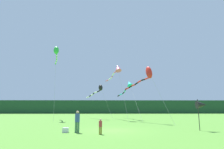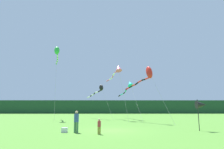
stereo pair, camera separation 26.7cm
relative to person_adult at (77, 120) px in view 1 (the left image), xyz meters
name	(u,v)px [view 1 (the left image)]	position (x,y,z in m)	size (l,w,h in m)	color
ground_plane	(113,130)	(2.99, 1.43, -0.98)	(120.00, 120.00, 0.00)	#4C842D
distant_treeline	(110,107)	(2.99, 46.43, 1.13)	(108.00, 3.79, 4.21)	#1E4228
person_adult	(77,120)	(0.00, 0.00, 0.00)	(0.38, 0.38, 1.75)	#3F724C
person_child	(100,126)	(1.93, -0.94, -0.32)	(0.26, 0.26, 1.17)	olive
cooler_box	(66,130)	(-0.97, 0.19, -0.79)	(0.47, 0.42, 0.38)	silver
banner_flag_pole	(202,105)	(10.91, 1.06, 1.26)	(0.90, 0.70, 2.75)	black
kite_red	(147,74)	(7.84, 9.41, 5.52)	(4.97, 7.53, 7.71)	#B2B2B2
kite_cyan	(128,85)	(5.97, 16.32, 4.77)	(2.95, 11.41, 6.72)	#B2B2B2
kite_black	(99,89)	(0.82, 17.47, 4.21)	(5.12, 6.73, 6.11)	#B2B2B2
kite_green	(56,52)	(-6.44, 15.21, 10.45)	(2.43, 7.59, 12.32)	#B2B2B2
kite_rainbow	(117,69)	(3.97, 15.14, 7.37)	(3.38, 9.92, 9.29)	#B2B2B2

